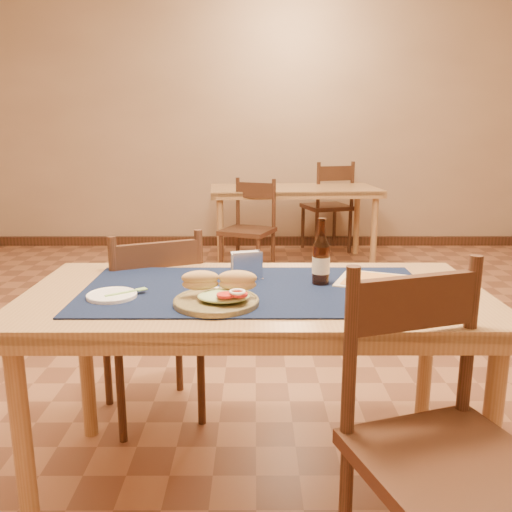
{
  "coord_description": "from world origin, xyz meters",
  "views": [
    {
      "loc": [
        -0.0,
        -2.61,
        1.3
      ],
      "look_at": [
        0.0,
        -0.7,
        0.85
      ],
      "focal_mm": 38.0,
      "sensor_mm": 36.0,
      "label": 1
    }
  ],
  "objects_px": {
    "sandwich_plate": "(219,295)",
    "chair_main_far": "(152,322)",
    "napkin_holder": "(247,267)",
    "main_table": "(256,313)",
    "beer_bottle": "(321,260)",
    "chair_main_near": "(441,448)",
    "back_table": "(294,196)"
  },
  "relations": [
    {
      "from": "sandwich_plate",
      "to": "chair_main_far",
      "type": "bearing_deg",
      "value": 118.54
    },
    {
      "from": "sandwich_plate",
      "to": "napkin_holder",
      "type": "relative_size",
      "value": 2.16
    },
    {
      "from": "main_table",
      "to": "beer_bottle",
      "type": "height_order",
      "value": "beer_bottle"
    },
    {
      "from": "chair_main_near",
      "to": "beer_bottle",
      "type": "xyz_separation_m",
      "value": [
        -0.24,
        0.63,
        0.35
      ]
    },
    {
      "from": "chair_main_far",
      "to": "sandwich_plate",
      "type": "distance_m",
      "value": 0.78
    },
    {
      "from": "chair_main_far",
      "to": "sandwich_plate",
      "type": "xyz_separation_m",
      "value": [
        0.34,
        -0.63,
        0.32
      ]
    },
    {
      "from": "main_table",
      "to": "napkin_holder",
      "type": "distance_m",
      "value": 0.19
    },
    {
      "from": "chair_main_far",
      "to": "chair_main_near",
      "type": "height_order",
      "value": "chair_main_near"
    },
    {
      "from": "beer_bottle",
      "to": "main_table",
      "type": "bearing_deg",
      "value": -164.23
    },
    {
      "from": "napkin_holder",
      "to": "chair_main_near",
      "type": "bearing_deg",
      "value": -53.52
    },
    {
      "from": "chair_main_far",
      "to": "sandwich_plate",
      "type": "height_order",
      "value": "chair_main_far"
    },
    {
      "from": "back_table",
      "to": "chair_main_near",
      "type": "height_order",
      "value": "chair_main_near"
    },
    {
      "from": "sandwich_plate",
      "to": "napkin_holder",
      "type": "bearing_deg",
      "value": 73.57
    },
    {
      "from": "back_table",
      "to": "beer_bottle",
      "type": "xyz_separation_m",
      "value": [
        -0.14,
        -3.4,
        0.18
      ]
    },
    {
      "from": "sandwich_plate",
      "to": "beer_bottle",
      "type": "distance_m",
      "value": 0.43
    },
    {
      "from": "chair_main_near",
      "to": "beer_bottle",
      "type": "bearing_deg",
      "value": 111.01
    },
    {
      "from": "sandwich_plate",
      "to": "beer_bottle",
      "type": "bearing_deg",
      "value": 33.53
    },
    {
      "from": "chair_main_near",
      "to": "beer_bottle",
      "type": "height_order",
      "value": "beer_bottle"
    },
    {
      "from": "main_table",
      "to": "back_table",
      "type": "xyz_separation_m",
      "value": [
        0.38,
        3.46,
        0.0
      ]
    },
    {
      "from": "main_table",
      "to": "chair_main_far",
      "type": "relative_size",
      "value": 1.79
    },
    {
      "from": "main_table",
      "to": "napkin_holder",
      "type": "bearing_deg",
      "value": 105.82
    },
    {
      "from": "chair_main_far",
      "to": "napkin_holder",
      "type": "distance_m",
      "value": 0.64
    },
    {
      "from": "back_table",
      "to": "napkin_holder",
      "type": "xyz_separation_m",
      "value": [
        -0.41,
        -3.34,
        0.14
      ]
    },
    {
      "from": "sandwich_plate",
      "to": "beer_bottle",
      "type": "relative_size",
      "value": 1.15
    },
    {
      "from": "napkin_holder",
      "to": "sandwich_plate",
      "type": "bearing_deg",
      "value": -106.43
    },
    {
      "from": "chair_main_far",
      "to": "sandwich_plate",
      "type": "bearing_deg",
      "value": -61.46
    },
    {
      "from": "chair_main_near",
      "to": "chair_main_far",
      "type": "bearing_deg",
      "value": 132.33
    },
    {
      "from": "main_table",
      "to": "chair_main_far",
      "type": "distance_m",
      "value": 0.68
    },
    {
      "from": "back_table",
      "to": "sandwich_plate",
      "type": "height_order",
      "value": "sandwich_plate"
    },
    {
      "from": "back_table",
      "to": "chair_main_far",
      "type": "relative_size",
      "value": 1.86
    },
    {
      "from": "back_table",
      "to": "chair_main_far",
      "type": "xyz_separation_m",
      "value": [
        -0.83,
        -3.0,
        -0.2
      ]
    },
    {
      "from": "chair_main_far",
      "to": "main_table",
      "type": "bearing_deg",
      "value": -44.91
    }
  ]
}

